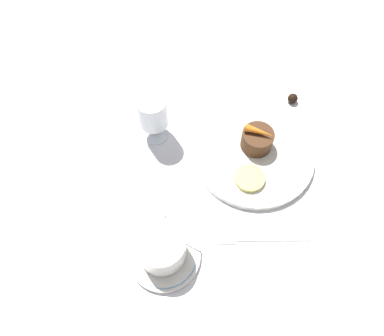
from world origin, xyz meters
TOP-DOWN VIEW (x-y plane):
  - ground_plane at (0.00, 0.00)m, footprint 3.00×3.00m
  - dinner_plate at (0.00, -0.06)m, footprint 0.25×0.25m
  - saucer at (-0.22, 0.11)m, footprint 0.13×0.13m
  - coffee_cup at (-0.22, 0.12)m, footprint 0.11×0.09m
  - spoon at (-0.18, 0.11)m, footprint 0.06×0.11m
  - wine_glass at (0.05, 0.15)m, footprint 0.06×0.06m
  - fork at (-0.18, -0.04)m, footprint 0.02×0.19m
  - dessert_cake at (0.02, -0.06)m, footprint 0.07×0.07m
  - carrot_garnish at (0.02, -0.06)m, footprint 0.03×0.06m
  - pineapple_slice at (-0.06, -0.04)m, footprint 0.06×0.06m
  - chocolate_truffle at (0.15, -0.15)m, footprint 0.02×0.02m

SIDE VIEW (x-z plane):
  - ground_plane at x=0.00m, z-range 0.00..0.00m
  - fork at x=-0.18m, z-range 0.00..0.01m
  - saucer at x=-0.22m, z-range 0.00..0.01m
  - dinner_plate at x=0.00m, z-range 0.00..0.02m
  - chocolate_truffle at x=0.15m, z-range 0.00..0.02m
  - spoon at x=-0.18m, z-range 0.01..0.01m
  - pineapple_slice at x=-0.06m, z-range 0.01..0.02m
  - dessert_cake at x=0.02m, z-range 0.01..0.06m
  - coffee_cup at x=-0.22m, z-range 0.01..0.08m
  - carrot_garnish at x=0.02m, z-range 0.06..0.07m
  - wine_glass at x=0.05m, z-range 0.02..0.13m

